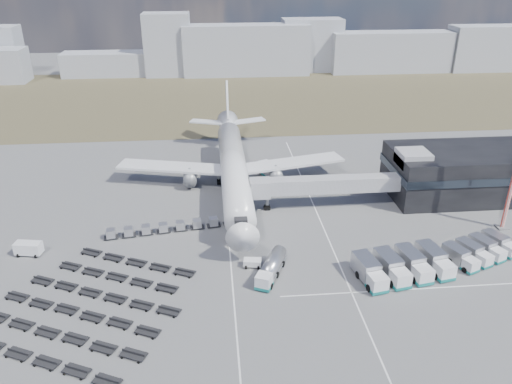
{
  "coord_description": "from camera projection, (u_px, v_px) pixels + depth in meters",
  "views": [
    {
      "loc": [
        -4.21,
        -68.49,
        46.48
      ],
      "look_at": [
        3.98,
        20.63,
        4.0
      ],
      "focal_mm": 35.0,
      "sensor_mm": 36.0,
      "label": 1
    }
  ],
  "objects": [
    {
      "name": "skyline",
      "position": [
        196.0,
        51.0,
        211.78
      ],
      "size": [
        308.48,
        27.31,
        25.42
      ],
      "color": "#989BA6",
      "rests_on": "ground"
    },
    {
      "name": "uld_row",
      "position": [
        172.0,
        227.0,
        92.46
      ],
      "size": [
        24.42,
        5.2,
        1.65
      ],
      "rotation": [
        0.0,
        0.0,
        0.15
      ],
      "color": "black",
      "rests_on": "ground"
    },
    {
      "name": "jet_bridge",
      "position": [
        316.0,
        185.0,
        99.41
      ],
      "size": [
        30.3,
        3.8,
        7.05
      ],
      "color": "#939399",
      "rests_on": "ground"
    },
    {
      "name": "service_trucks_far",
      "position": [
        480.0,
        250.0,
        84.31
      ],
      "size": [
        13.37,
        10.5,
        2.62
      ],
      "rotation": [
        0.0,
        0.0,
        0.39
      ],
      "color": "silver",
      "rests_on": "ground"
    },
    {
      "name": "utility_van",
      "position": [
        29.0,
        249.0,
        85.18
      ],
      "size": [
        4.74,
        2.74,
        2.37
      ],
      "primitive_type": "cube",
      "rotation": [
        0.0,
        0.0,
        -0.17
      ],
      "color": "silver",
      "rests_on": "ground"
    },
    {
      "name": "pushback_tug",
      "position": [
        252.0,
        263.0,
        82.12
      ],
      "size": [
        3.11,
        2.03,
        1.35
      ],
      "primitive_type": "cube",
      "rotation": [
        0.0,
        0.0,
        -0.14
      ],
      "color": "silver",
      "rests_on": "ground"
    },
    {
      "name": "service_trucks_near",
      "position": [
        403.0,
        266.0,
        79.48
      ],
      "size": [
        15.71,
        10.52,
        3.22
      ],
      "rotation": [
        0.0,
        0.0,
        0.19
      ],
      "color": "silver",
      "rests_on": "ground"
    },
    {
      "name": "lane_markings",
      "position": [
        299.0,
        256.0,
        85.4
      ],
      "size": [
        47.12,
        110.0,
        0.01
      ],
      "color": "silver",
      "rests_on": "ground"
    },
    {
      "name": "catering_truck",
      "position": [
        269.0,
        171.0,
        115.42
      ],
      "size": [
        4.95,
        6.75,
        2.87
      ],
      "rotation": [
        0.0,
        0.0,
        0.43
      ],
      "color": "silver",
      "rests_on": "ground"
    },
    {
      "name": "fuel_tanker",
      "position": [
        271.0,
        268.0,
        79.38
      ],
      "size": [
        6.15,
        9.64,
        3.07
      ],
      "rotation": [
        0.0,
        0.0,
        -0.43
      ],
      "color": "silver",
      "rests_on": "ground"
    },
    {
      "name": "grass_strip",
      "position": [
        223.0,
        97.0,
        180.85
      ],
      "size": [
        420.0,
        90.0,
        0.01
      ],
      "primitive_type": "cube",
      "color": "#443F29",
      "rests_on": "ground"
    },
    {
      "name": "terminal",
      "position": [
        461.0,
        172.0,
        105.14
      ],
      "size": [
        30.4,
        16.4,
        11.0
      ],
      "color": "black",
      "rests_on": "ground"
    },
    {
      "name": "ground",
      "position": [
        243.0,
        268.0,
        81.89
      ],
      "size": [
        420.0,
        420.0,
        0.0
      ],
      "primitive_type": "plane",
      "color": "#565659",
      "rests_on": "ground"
    },
    {
      "name": "airliner",
      "position": [
        233.0,
        164.0,
        108.75
      ],
      "size": [
        51.59,
        64.53,
        17.62
      ],
      "color": "silver",
      "rests_on": "ground"
    },
    {
      "name": "baggage_dollies",
      "position": [
        87.0,
        305.0,
        72.7
      ],
      "size": [
        32.83,
        33.1,
        0.8
      ],
      "rotation": [
        0.0,
        0.0,
        -0.43
      ],
      "color": "black",
      "rests_on": "ground"
    }
  ]
}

